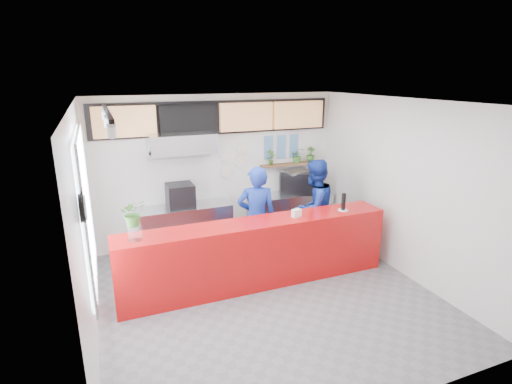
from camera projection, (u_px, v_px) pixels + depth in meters
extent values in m
plane|color=slate|center=(267.00, 295.00, 6.33)|extent=(5.00, 5.00, 0.00)
plane|color=silver|center=(268.00, 102.00, 5.48)|extent=(5.00, 5.00, 0.00)
plane|color=white|center=(219.00, 169.00, 8.13)|extent=(5.00, 0.00, 5.00)
plane|color=white|center=(85.00, 228.00, 5.01)|extent=(0.00, 5.00, 5.00)
plane|color=white|center=(402.00, 188.00, 6.80)|extent=(0.00, 5.00, 5.00)
cube|color=#BB0D0D|center=(257.00, 253.00, 6.53)|extent=(4.50, 0.60, 1.10)
cube|color=beige|center=(217.00, 115.00, 7.81)|extent=(5.00, 0.02, 0.80)
cube|color=#B2B5BA|center=(186.00, 228.00, 7.88)|extent=(1.80, 0.60, 0.90)
cube|color=black|center=(180.00, 196.00, 7.66)|extent=(0.50, 0.50, 0.45)
cube|color=#B2B5BA|center=(181.00, 143.00, 7.35)|extent=(1.20, 0.70, 0.35)
cube|color=#B2B5BA|center=(182.00, 153.00, 7.41)|extent=(1.20, 0.69, 0.31)
cube|color=#B2B5BA|center=(290.00, 213.00, 8.70)|extent=(1.80, 0.60, 0.90)
cube|color=black|center=(296.00, 182.00, 8.56)|extent=(0.86, 0.75, 0.47)
cube|color=#B5B9BD|center=(297.00, 171.00, 8.49)|extent=(0.64, 0.51, 0.05)
cube|color=brown|center=(291.00, 164.00, 8.62)|extent=(1.40, 0.18, 0.04)
cube|color=tan|center=(125.00, 122.00, 7.10)|extent=(1.10, 0.10, 0.55)
cube|color=black|center=(189.00, 119.00, 7.52)|extent=(1.10, 0.10, 0.55)
cube|color=tan|center=(246.00, 117.00, 7.93)|extent=(1.10, 0.10, 0.55)
cube|color=tan|center=(298.00, 115.00, 8.35)|extent=(1.10, 0.10, 0.55)
cube|color=black|center=(218.00, 117.00, 7.80)|extent=(4.80, 0.04, 0.65)
cube|color=silver|center=(86.00, 206.00, 5.24)|extent=(0.04, 2.20, 1.90)
cube|color=#B2B5BA|center=(88.00, 206.00, 5.24)|extent=(0.03, 2.30, 2.00)
cylinder|color=black|center=(82.00, 208.00, 4.07)|extent=(0.05, 0.30, 0.30)
cylinder|color=white|center=(85.00, 208.00, 4.08)|extent=(0.02, 0.26, 0.26)
cube|color=black|center=(107.00, 111.00, 4.75)|extent=(0.05, 2.40, 0.04)
cylinder|color=silver|center=(226.00, 157.00, 8.09)|extent=(0.24, 0.03, 0.24)
cylinder|color=silver|center=(240.00, 161.00, 8.22)|extent=(0.24, 0.03, 0.24)
cylinder|color=silver|center=(226.00, 171.00, 8.17)|extent=(0.24, 0.03, 0.24)
cylinder|color=silver|center=(242.00, 149.00, 8.17)|extent=(0.24, 0.03, 0.24)
cube|color=#598CBF|center=(269.00, 142.00, 8.37)|extent=(0.20, 0.02, 0.25)
cube|color=#598CBF|center=(281.00, 141.00, 8.47)|extent=(0.20, 0.02, 0.25)
cube|color=#598CBF|center=(294.00, 140.00, 8.58)|extent=(0.20, 0.02, 0.25)
cube|color=#598CBF|center=(268.00, 154.00, 8.44)|extent=(0.20, 0.02, 0.25)
cube|color=#598CBF|center=(281.00, 153.00, 8.55)|extent=(0.20, 0.02, 0.25)
cube|color=#598CBF|center=(294.00, 152.00, 8.65)|extent=(0.20, 0.02, 0.25)
imported|color=navy|center=(257.00, 218.00, 7.00)|extent=(0.79, 0.64, 1.87)
imported|color=navy|center=(314.00, 208.00, 7.50)|extent=(1.09, 0.96, 1.87)
imported|color=#376724|center=(271.00, 157.00, 8.39)|extent=(0.20, 0.16, 0.34)
imported|color=#376724|center=(298.00, 155.00, 8.62)|extent=(0.36, 0.33, 0.32)
imported|color=#376724|center=(311.00, 154.00, 8.74)|extent=(0.20, 0.19, 0.32)
cylinder|color=white|center=(135.00, 233.00, 5.62)|extent=(0.22, 0.22, 0.23)
imported|color=#376724|center=(133.00, 213.00, 5.54)|extent=(0.38, 0.34, 0.38)
cube|color=white|center=(296.00, 213.00, 6.57)|extent=(0.17, 0.12, 0.13)
cylinder|color=white|center=(343.00, 210.00, 6.90)|extent=(0.20, 0.20, 0.01)
cylinder|color=black|center=(343.00, 202.00, 6.85)|extent=(0.08, 0.08, 0.29)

